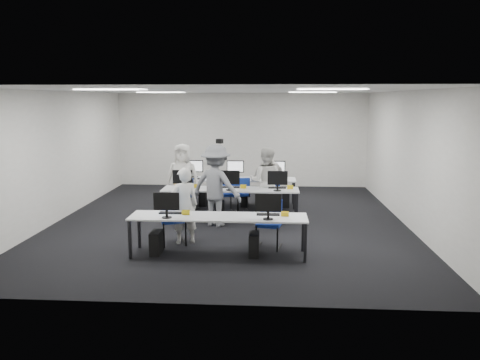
# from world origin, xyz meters

# --- Properties ---
(room) EXTENTS (9.00, 9.02, 3.00)m
(room) POSITION_xyz_m (0.00, 0.00, 1.50)
(room) COLOR black
(room) RESTS_ON ground
(ceiling_panels) EXTENTS (5.20, 4.60, 0.02)m
(ceiling_panels) POSITION_xyz_m (0.00, 0.00, 2.98)
(ceiling_panels) COLOR white
(ceiling_panels) RESTS_ON room
(desk_front) EXTENTS (3.20, 0.70, 0.73)m
(desk_front) POSITION_xyz_m (0.00, -2.40, 0.68)
(desk_front) COLOR silver
(desk_front) RESTS_ON ground
(desk_mid) EXTENTS (3.20, 0.70, 0.73)m
(desk_mid) POSITION_xyz_m (0.00, 0.20, 0.68)
(desk_mid) COLOR silver
(desk_mid) RESTS_ON ground
(desk_back) EXTENTS (3.20, 0.70, 0.73)m
(desk_back) POSITION_xyz_m (0.00, 1.60, 0.68)
(desk_back) COLOR silver
(desk_back) RESTS_ON ground
(equipment_front) EXTENTS (2.51, 0.41, 1.19)m
(equipment_front) POSITION_xyz_m (-0.19, -2.42, 0.36)
(equipment_front) COLOR #0D4FAA
(equipment_front) RESTS_ON desk_front
(equipment_mid) EXTENTS (2.91, 0.41, 1.19)m
(equipment_mid) POSITION_xyz_m (-0.19, 0.18, 0.36)
(equipment_mid) COLOR white
(equipment_mid) RESTS_ON desk_mid
(equipment_back) EXTENTS (2.91, 0.41, 1.19)m
(equipment_back) POSITION_xyz_m (0.19, 1.62, 0.36)
(equipment_back) COLOR white
(equipment_back) RESTS_ON desk_back
(chair_0) EXTENTS (0.60, 0.63, 0.94)m
(chair_0) POSITION_xyz_m (-0.96, -1.77, 0.30)
(chair_0) COLOR navy
(chair_0) RESTS_ON ground
(chair_1) EXTENTS (0.53, 0.56, 0.91)m
(chair_1) POSITION_xyz_m (0.92, -1.90, 0.29)
(chair_1) COLOR navy
(chair_1) RESTS_ON ground
(chair_2) EXTENTS (0.55, 0.57, 0.86)m
(chair_2) POSITION_xyz_m (-1.19, 0.79, 0.27)
(chair_2) COLOR navy
(chair_2) RESTS_ON ground
(chair_3) EXTENTS (0.57, 0.61, 0.98)m
(chair_3) POSITION_xyz_m (-0.11, 0.72, 0.31)
(chair_3) COLOR navy
(chair_3) RESTS_ON ground
(chair_4) EXTENTS (0.50, 0.53, 0.85)m
(chair_4) POSITION_xyz_m (0.94, 0.67, 0.27)
(chair_4) COLOR navy
(chair_4) RESTS_ON ground
(chair_5) EXTENTS (0.50, 0.53, 0.85)m
(chair_5) POSITION_xyz_m (-1.15, 1.08, 0.27)
(chair_5) COLOR navy
(chair_5) RESTS_ON ground
(chair_6) EXTENTS (0.54, 0.57, 0.89)m
(chair_6) POSITION_xyz_m (0.18, 0.93, 0.28)
(chair_6) COLOR navy
(chair_6) RESTS_ON ground
(chair_7) EXTENTS (0.51, 0.54, 0.84)m
(chair_7) POSITION_xyz_m (0.97, 1.12, 0.27)
(chair_7) COLOR navy
(chair_7) RESTS_ON ground
(handbag) EXTENTS (0.42, 0.35, 0.29)m
(handbag) POSITION_xyz_m (-1.21, 0.21, 0.88)
(handbag) COLOR tan
(handbag) RESTS_ON desk_mid
(student_0) EXTENTS (0.65, 0.54, 1.51)m
(student_0) POSITION_xyz_m (-0.74, -1.73, 0.75)
(student_0) COLOR silver
(student_0) RESTS_ON ground
(student_1) EXTENTS (0.89, 0.74, 1.67)m
(student_1) POSITION_xyz_m (0.82, 0.66, 0.83)
(student_1) COLOR silver
(student_1) RESTS_ON ground
(student_2) EXTENTS (0.86, 0.58, 1.72)m
(student_2) POSITION_xyz_m (-1.25, 0.85, 0.86)
(student_2) COLOR silver
(student_2) RESTS_ON ground
(student_3) EXTENTS (1.01, 0.72, 1.59)m
(student_3) POSITION_xyz_m (0.90, 1.07, 0.80)
(student_3) COLOR silver
(student_3) RESTS_ON ground
(photographer) EXTENTS (1.35, 1.06, 1.83)m
(photographer) POSITION_xyz_m (-0.27, -0.40, 0.91)
(photographer) COLOR slate
(photographer) RESTS_ON ground
(dslr_camera) EXTENTS (0.20, 0.22, 0.10)m
(dslr_camera) POSITION_xyz_m (-0.20, -0.23, 1.89)
(dslr_camera) COLOR black
(dslr_camera) RESTS_ON photographer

